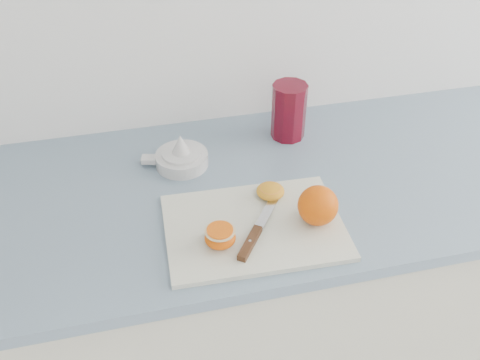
% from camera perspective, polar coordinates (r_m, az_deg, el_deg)
% --- Properties ---
extents(counter, '(2.61, 0.64, 0.89)m').
position_cam_1_polar(counter, '(1.58, 3.25, -12.63)').
color(counter, beige).
rests_on(counter, ground).
extents(cutting_board, '(0.38, 0.28, 0.01)m').
position_cam_1_polar(cutting_board, '(1.13, 1.52, -5.03)').
color(cutting_board, beige).
rests_on(cutting_board, counter).
extents(whole_orange, '(0.08, 0.08, 0.08)m').
position_cam_1_polar(whole_orange, '(1.12, 8.31, -2.71)').
color(whole_orange, '#EF3A0A').
rests_on(whole_orange, cutting_board).
extents(half_orange, '(0.06, 0.06, 0.04)m').
position_cam_1_polar(half_orange, '(1.07, -2.13, -6.06)').
color(half_orange, '#EF3A0A').
rests_on(half_orange, cutting_board).
extents(squeezed_shell, '(0.06, 0.06, 0.03)m').
position_cam_1_polar(squeezed_shell, '(1.19, 3.26, -1.17)').
color(squeezed_shell, orange).
rests_on(squeezed_shell, cutting_board).
extents(paring_knife, '(0.14, 0.19, 0.01)m').
position_cam_1_polar(paring_knife, '(1.09, 1.44, -6.07)').
color(paring_knife, '#4A2F18').
rests_on(paring_knife, cutting_board).
extents(citrus_juicer, '(0.16, 0.13, 0.09)m').
position_cam_1_polar(citrus_juicer, '(1.30, -6.31, 2.47)').
color(citrus_juicer, white).
rests_on(citrus_juicer, counter).
extents(red_tumbler, '(0.09, 0.09, 0.15)m').
position_cam_1_polar(red_tumbler, '(1.39, 5.22, 7.13)').
color(red_tumbler, maroon).
rests_on(red_tumbler, counter).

